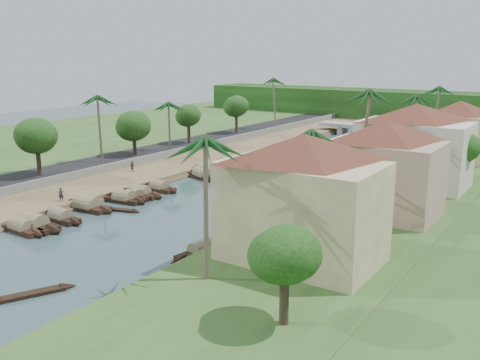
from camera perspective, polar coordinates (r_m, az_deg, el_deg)
The scene contains 47 objects.
ground at distance 56.32m, azimuth -10.03°, elevation -4.82°, with size 220.00×220.00×0.00m, color #384E54.
left_bank at distance 80.90m, azimuth -8.50°, elevation 1.10°, with size 10.00×180.00×0.80m, color brown.
right_bank at distance 63.45m, azimuth 15.68°, elevation -2.48°, with size 16.00×180.00×1.20m, color #2E5020.
road at distance 86.69m, azimuth -12.69°, elevation 1.94°, with size 8.00×180.00×1.40m, color black.
retaining_wall at distance 83.55m, azimuth -10.67°, elevation 2.07°, with size 0.40×180.00×1.10m, color slate.
far_left_fill at distance 107.24m, azimuth -22.55°, elevation 3.38°, with size 45.00×220.00×1.35m, color #2E5020.
treeline at distance 143.94m, azimuth 18.71°, elevation 7.34°, with size 120.00×14.00×8.00m.
bridge at distance 117.57m, azimuth 14.97°, elevation 5.26°, with size 28.00×4.00×2.40m.
building_near at distance 42.21m, azimuth 6.67°, elevation -1.83°, with size 14.85×14.85×10.20m.
building_mid at distance 56.31m, azimuth 15.06°, elevation 1.38°, with size 14.11×14.11×9.70m.
building_far at distance 69.73m, azimuth 18.06°, elevation 3.63°, with size 15.59×15.59×10.20m.
building_distant at distance 88.84m, azimuth 22.26°, elevation 4.94°, with size 12.62×12.62×9.20m.
sampan_1 at distance 58.30m, azimuth -21.29°, elevation -4.49°, with size 8.55×2.66×2.47m.
sampan_2 at distance 57.72m, azimuth -22.26°, elevation -4.77°, with size 7.38×1.85×1.97m.
sampan_3 at distance 60.02m, azimuth -18.59°, elevation -3.78°, with size 7.25×1.99×1.97m.
sampan_4 at distance 63.33m, azimuth -16.04°, elevation -2.71°, with size 8.31×2.37×2.32m.
sampan_5 at distance 65.49m, azimuth -12.28°, elevation -1.96°, with size 6.85×2.38×2.16m.
sampan_6 at distance 67.49m, azimuth -10.73°, elevation -1.43°, with size 7.48×2.77×2.19m.
sampan_7 at distance 66.93m, azimuth -11.04°, elevation -1.59°, with size 6.45×3.77×1.79m.
sampan_8 at distance 69.96m, azimuth -8.60°, elevation -0.83°, with size 6.43×1.85×2.01m.
sampan_9 at distance 76.43m, azimuth -4.14°, elevation 0.50°, with size 7.78×4.33×2.00m.
sampan_10 at distance 79.18m, azimuth -3.62°, elevation 0.96°, with size 7.38×2.66×2.02m.
sampan_11 at distance 78.54m, azimuth -3.44°, elevation 0.86°, with size 7.45×2.11×2.13m.
sampan_12 at distance 80.36m, azimuth -2.83°, elevation 1.16°, with size 9.49×3.64×2.22m.
sampan_13 at distance 84.73m, azimuth -1.03°, elevation 1.81°, with size 7.70×1.88×2.12m.
sampan_14 at distance 47.70m, azimuth -3.80°, elevation -7.51°, with size 2.68×8.26×2.00m.
sampan_15 at distance 54.35m, azimuth 1.62°, elevation -4.84°, with size 3.08×6.92×1.87m.
sampan_16 at distance 67.94m, azimuth 8.66°, elevation -1.26°, with size 2.70×7.91×1.94m.
canoe_0 at distance 43.02m, azimuth -21.44°, elevation -11.31°, with size 3.73×6.42×0.89m.
canoe_1 at distance 61.87m, azimuth -12.52°, elevation -3.18°, with size 4.68×2.03×0.75m.
canoe_2 at distance 76.08m, azimuth -4.47°, elevation 0.19°, with size 5.24×1.91×0.76m.
palm_0 at distance 37.21m, azimuth -3.80°, elevation 3.93°, with size 3.20×3.20×11.91m.
palm_1 at distance 48.22m, azimuth 7.05°, elevation 4.86°, with size 3.20×3.20×10.90m.
palm_2 at distance 62.73m, azimuth 12.91°, elevation 8.93°, with size 3.20×3.20×13.55m.
palm_3 at distance 79.72m, azimuth 18.29°, elevation 8.30°, with size 3.20×3.20×11.87m.
palm_5 at distance 82.20m, azimuth -14.89°, elevation 8.41°, with size 3.20×3.20×11.29m.
palm_6 at distance 90.32m, azimuth -7.61°, elevation 7.99°, with size 3.20×3.20×9.42m.
palm_7 at distance 97.85m, azimuth 20.13°, elevation 9.09°, with size 3.20×3.20×12.05m.
palm_8 at distance 115.96m, azimuth 3.83°, elevation 10.55°, with size 3.20×3.20×12.15m.
tree_2 at distance 75.90m, azimuth -20.89°, elevation 4.35°, with size 5.49×5.49×7.57m.
tree_3 at distance 87.46m, azimuth -11.27°, elevation 5.61°, with size 5.52×5.52×6.90m.
tree_4 at distance 97.60m, azimuth -5.53°, elevation 6.79°, with size 4.46×4.46×6.83m.
tree_5 at distance 109.87m, azimuth -0.40°, elevation 7.81°, with size 4.88×4.88×7.44m.
tree_6 at distance 69.51m, azimuth 22.22°, elevation 3.07°, with size 4.64×4.64×6.94m.
tree_7 at distance 32.29m, azimuth 4.83°, elevation -8.11°, with size 4.14×4.14×6.18m.
person_near at distance 64.70m, azimuth -18.54°, elevation -1.48°, with size 0.57×0.38×1.58m, color #23242A.
person_far at distance 78.36m, azimuth -11.43°, elevation 1.43°, with size 0.71×0.56×1.47m, color #383527.
Camera 1 is at (37.40, -38.35, 17.39)m, focal length 40.00 mm.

